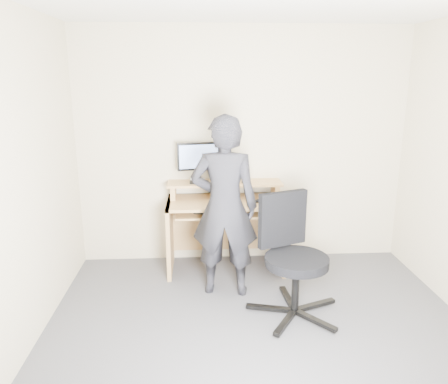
{
  "coord_description": "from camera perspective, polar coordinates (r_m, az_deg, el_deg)",
  "views": [
    {
      "loc": [
        -0.47,
        -2.85,
        2.01
      ],
      "look_at": [
        -0.24,
        1.05,
        0.95
      ],
      "focal_mm": 35.0,
      "sensor_mm": 36.0,
      "label": 1
    }
  ],
  "objects": [
    {
      "name": "keyboard",
      "position": [
        4.42,
        -0.84,
        -2.52
      ],
      "size": [
        0.49,
        0.29,
        0.03
      ],
      "primitive_type": "cube",
      "rotation": [
        0.0,
        0.0,
        -0.24
      ],
      "color": "black",
      "rests_on": "desk"
    },
    {
      "name": "external_drive",
      "position": [
        4.58,
        0.42,
        2.58
      ],
      "size": [
        0.09,
        0.14,
        0.2
      ],
      "primitive_type": "cube",
      "rotation": [
        0.0,
        0.0,
        0.15
      ],
      "color": "black",
      "rests_on": "desk"
    },
    {
      "name": "office_chair",
      "position": [
        3.76,
        8.81,
        -7.72
      ],
      "size": [
        0.81,
        0.78,
        1.02
      ],
      "rotation": [
        0.0,
        0.0,
        0.38
      ],
      "color": "black",
      "rests_on": "ground"
    },
    {
      "name": "mouse",
      "position": [
        4.42,
        4.6,
        -1.18
      ],
      "size": [
        0.11,
        0.08,
        0.04
      ],
      "primitive_type": "ellipsoid",
      "rotation": [
        0.0,
        0.0,
        0.16
      ],
      "color": "black",
      "rests_on": "desk"
    },
    {
      "name": "headphones",
      "position": [
        4.65,
        -3.47,
        1.58
      ],
      "size": [
        0.19,
        0.19,
        0.06
      ],
      "primitive_type": "torus",
      "rotation": [
        0.26,
        0.0,
        0.26
      ],
      "color": "silver",
      "rests_on": "desk"
    },
    {
      "name": "smartphone",
      "position": [
        4.6,
        2.86,
        1.38
      ],
      "size": [
        0.1,
        0.14,
        0.01
      ],
      "primitive_type": "cube",
      "rotation": [
        0.0,
        0.0,
        -0.28
      ],
      "color": "black",
      "rests_on": "desk"
    },
    {
      "name": "desk",
      "position": [
        4.62,
        0.13,
        -3.26
      ],
      "size": [
        1.2,
        0.6,
        0.91
      ],
      "color": "tan",
      "rests_on": "ground"
    },
    {
      "name": "person",
      "position": [
        3.97,
        0.06,
        -1.95
      ],
      "size": [
        0.66,
        0.48,
        1.68
      ],
      "primitive_type": "imported",
      "rotation": [
        0.0,
        0.0,
        3.01
      ],
      "color": "black",
      "rests_on": "ground"
    },
    {
      "name": "monitor",
      "position": [
        4.51,
        -3.31,
        4.35
      ],
      "size": [
        0.44,
        0.13,
        0.42
      ],
      "rotation": [
        0.0,
        0.0,
        0.2
      ],
      "color": "black",
      "rests_on": "desk"
    },
    {
      "name": "travel_mug",
      "position": [
        4.58,
        0.34,
        2.4
      ],
      "size": [
        0.08,
        0.08,
        0.17
      ],
      "primitive_type": "cylinder",
      "rotation": [
        0.0,
        0.0,
        -0.08
      ],
      "color": "silver",
      "rests_on": "desk"
    },
    {
      "name": "charger",
      "position": [
        4.49,
        -2.32,
        1.23
      ],
      "size": [
        0.06,
        0.05,
        0.03
      ],
      "primitive_type": "cube",
      "rotation": [
        0.0,
        0.0,
        -0.33
      ],
      "color": "black",
      "rests_on": "desk"
    },
    {
      "name": "ground",
      "position": [
        3.51,
        5.24,
        -19.74
      ],
      "size": [
        3.5,
        3.5,
        0.0
      ],
      "primitive_type": "plane",
      "color": "#4B4B50",
      "rests_on": "ground"
    },
    {
      "name": "back_wall",
      "position": [
        4.68,
        2.43,
        5.83
      ],
      "size": [
        3.5,
        0.02,
        2.5
      ],
      "primitive_type": "cube",
      "color": "beige",
      "rests_on": "ground"
    }
  ]
}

